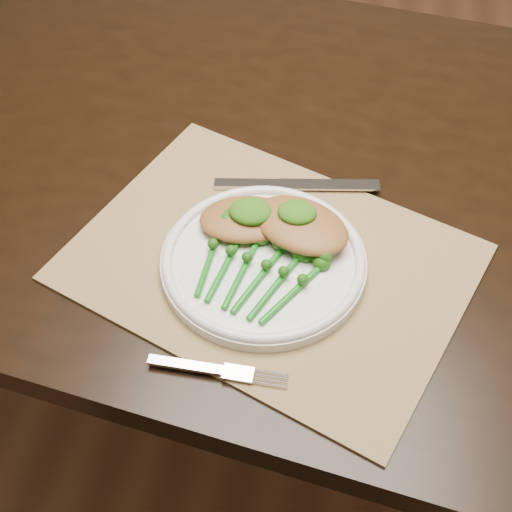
% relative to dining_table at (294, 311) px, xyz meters
% --- Properties ---
extents(floor, '(4.00, 4.00, 0.00)m').
position_rel_dining_table_xyz_m(floor, '(-0.00, -0.01, -0.38)').
color(floor, brown).
rests_on(floor, ground).
extents(dining_table, '(1.71, 1.11, 0.75)m').
position_rel_dining_table_xyz_m(dining_table, '(0.00, 0.00, 0.00)').
color(dining_table, black).
rests_on(dining_table, ground).
extents(placemat, '(0.57, 0.50, 0.00)m').
position_rel_dining_table_xyz_m(placemat, '(-0.02, -0.20, 0.38)').
color(placemat, olive).
rests_on(placemat, dining_table).
extents(dinner_plate, '(0.26, 0.26, 0.02)m').
position_rel_dining_table_xyz_m(dinner_plate, '(-0.02, -0.21, 0.39)').
color(dinner_plate, silver).
rests_on(dinner_plate, placemat).
extents(knife, '(0.23, 0.06, 0.01)m').
position_rel_dining_table_xyz_m(knife, '(-0.02, -0.07, 0.38)').
color(knife, silver).
rests_on(knife, placemat).
extents(fork, '(0.16, 0.02, 0.00)m').
position_rel_dining_table_xyz_m(fork, '(-0.04, -0.37, 0.38)').
color(fork, silver).
rests_on(fork, placemat).
extents(chicken_fillet_left, '(0.14, 0.11, 0.02)m').
position_rel_dining_table_xyz_m(chicken_fillet_left, '(-0.06, -0.16, 0.40)').
color(chicken_fillet_left, '#8F5D29').
rests_on(chicken_fillet_left, dinner_plate).
extents(chicken_fillet_right, '(0.16, 0.13, 0.03)m').
position_rel_dining_table_xyz_m(chicken_fillet_right, '(0.02, -0.16, 0.41)').
color(chicken_fillet_right, '#8F5D29').
rests_on(chicken_fillet_right, dinner_plate).
extents(pesto_dollop_left, '(0.06, 0.05, 0.02)m').
position_rel_dining_table_xyz_m(pesto_dollop_left, '(-0.05, -0.16, 0.42)').
color(pesto_dollop_left, '#1C4C0A').
rests_on(pesto_dollop_left, chicken_fillet_left).
extents(pesto_dollop_right, '(0.05, 0.04, 0.02)m').
position_rel_dining_table_xyz_m(pesto_dollop_right, '(0.01, -0.16, 0.43)').
color(pesto_dollop_right, '#1C4C0A').
rests_on(pesto_dollop_right, chicken_fillet_right).
extents(broccolini_bundle, '(0.17, 0.19, 0.04)m').
position_rel_dining_table_xyz_m(broccolini_bundle, '(-0.03, -0.24, 0.40)').
color(broccolini_bundle, '#0D670F').
rests_on(broccolini_bundle, dinner_plate).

